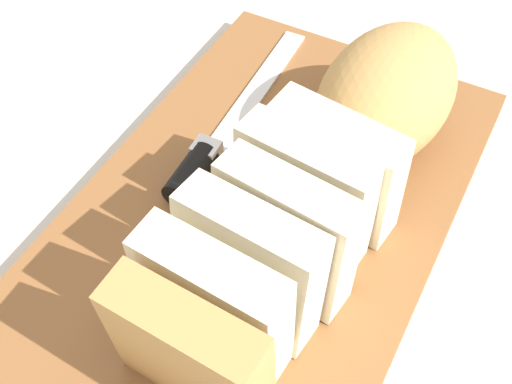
% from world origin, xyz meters
% --- Properties ---
extents(ground_plane, '(3.00, 3.00, 0.00)m').
position_xyz_m(ground_plane, '(0.00, 0.00, 0.00)').
color(ground_plane, beige).
extents(cutting_board, '(0.48, 0.29, 0.02)m').
position_xyz_m(cutting_board, '(0.00, 0.00, 0.01)').
color(cutting_board, brown).
rests_on(cutting_board, ground_plane).
extents(bread_loaf, '(0.38, 0.14, 0.10)m').
position_xyz_m(bread_loaf, '(-0.03, 0.05, 0.07)').
color(bread_loaf, tan).
rests_on(bread_loaf, cutting_board).
extents(bread_knife, '(0.25, 0.03, 0.02)m').
position_xyz_m(bread_knife, '(-0.04, -0.06, 0.03)').
color(bread_knife, silver).
rests_on(bread_knife, cutting_board).
extents(crumb_near_knife, '(0.01, 0.01, 0.01)m').
position_xyz_m(crumb_near_knife, '(-0.01, 0.03, 0.03)').
color(crumb_near_knife, tan).
rests_on(crumb_near_knife, cutting_board).
extents(crumb_near_loaf, '(0.01, 0.01, 0.01)m').
position_xyz_m(crumb_near_loaf, '(-0.08, 0.01, 0.03)').
color(crumb_near_loaf, tan).
rests_on(crumb_near_loaf, cutting_board).
extents(crumb_stray_left, '(0.00, 0.00, 0.00)m').
position_xyz_m(crumb_stray_left, '(-0.04, -0.04, 0.02)').
color(crumb_stray_left, tan).
rests_on(crumb_stray_left, cutting_board).
extents(crumb_stray_right, '(0.01, 0.01, 0.01)m').
position_xyz_m(crumb_stray_right, '(-0.03, -0.05, 0.03)').
color(crumb_stray_right, tan).
rests_on(crumb_stray_right, cutting_board).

